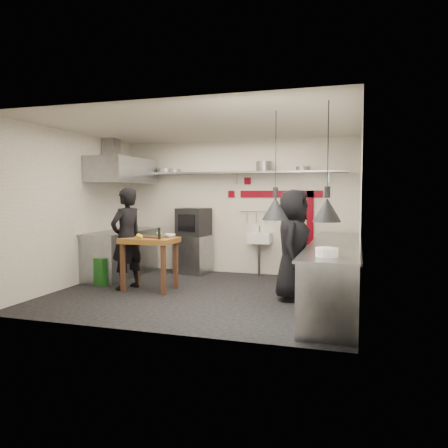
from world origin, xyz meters
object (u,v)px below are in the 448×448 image
(chef_left, at_px, (126,238))
(chef_right, at_px, (293,245))
(oven_stand, at_px, (193,254))
(combi_oven, at_px, (194,222))
(prep_table, at_px, (150,264))
(green_bin, at_px, (105,271))

(chef_left, distance_m, chef_right, 2.93)
(oven_stand, bearing_deg, combi_oven, -18.65)
(prep_table, bearing_deg, combi_oven, 85.67)
(oven_stand, height_order, green_bin, oven_stand)
(oven_stand, bearing_deg, green_bin, -116.54)
(oven_stand, height_order, chef_left, chef_left)
(green_bin, height_order, chef_left, chef_left)
(chef_left, bearing_deg, chef_right, 110.33)
(combi_oven, xyz_separation_m, green_bin, (-1.19, -1.55, -0.84))
(chef_left, xyz_separation_m, chef_right, (2.93, 0.06, -0.02))
(green_bin, relative_size, chef_left, 0.28)
(oven_stand, xyz_separation_m, green_bin, (-1.17, -1.56, -0.15))
(green_bin, xyz_separation_m, prep_table, (1.04, -0.20, 0.21))
(combi_oven, bearing_deg, chef_left, -97.95)
(green_bin, relative_size, prep_table, 0.54)
(green_bin, distance_m, chef_right, 3.59)
(prep_table, bearing_deg, chef_right, 1.55)
(prep_table, height_order, chef_left, chef_left)
(combi_oven, xyz_separation_m, prep_table, (-0.15, -1.75, -0.63))
(chef_right, bearing_deg, combi_oven, 55.57)
(combi_oven, relative_size, prep_table, 0.64)
(oven_stand, xyz_separation_m, chef_right, (2.36, -1.72, 0.48))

